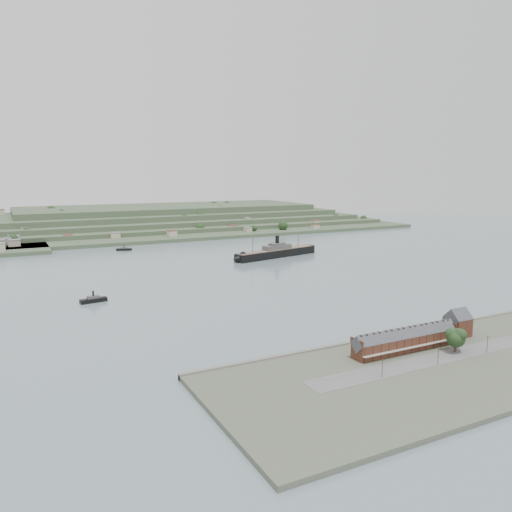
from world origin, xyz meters
name	(u,v)px	position (x,y,z in m)	size (l,w,h in m)	color
ground	(255,281)	(0.00, 0.00, 0.00)	(1400.00, 1400.00, 0.00)	slate
near_shore	(454,362)	(0.00, -186.75, 1.01)	(220.00, 80.00, 2.60)	#4C5142
terrace_row	(406,340)	(-10.00, -168.02, 6.84)	(55.60, 9.80, 11.07)	#4B271A
gabled_building	(458,323)	(27.50, -164.00, 8.19)	(10.40, 10.18, 14.09)	#4B271A
far_peninsula	(151,220)	(27.91, 393.10, 11.88)	(760.00, 309.00, 30.00)	#35452E
steamship	(274,253)	(63.92, 86.53, 4.64)	(103.49, 34.65, 25.15)	black
tugboat	(93,300)	(-119.71, -9.12, 1.83)	(17.07, 6.56, 7.48)	black
ferry_west	(124,249)	(-55.02, 196.87, 1.45)	(16.67, 9.47, 6.04)	black
ferry_east	(272,247)	(90.41, 138.25, 1.64)	(18.52, 6.34, 6.83)	black
fig_tree	(457,337)	(8.48, -180.20, 8.89)	(10.12, 8.76, 11.29)	#442B1F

